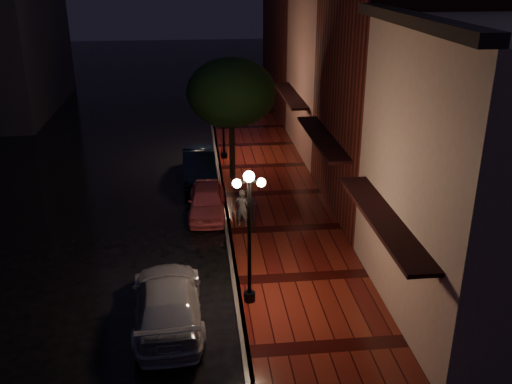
# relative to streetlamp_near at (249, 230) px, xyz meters

# --- Properties ---
(ground) EXTENTS (120.00, 120.00, 0.00)m
(ground) POSITION_rel_streetlamp_near_xyz_m (-0.35, 5.00, -2.60)
(ground) COLOR black
(ground) RESTS_ON ground
(sidewalk) EXTENTS (4.50, 60.00, 0.15)m
(sidewalk) POSITION_rel_streetlamp_near_xyz_m (1.90, 5.00, -2.53)
(sidewalk) COLOR #430F0B
(sidewalk) RESTS_ON ground
(curb) EXTENTS (0.25, 60.00, 0.15)m
(curb) POSITION_rel_streetlamp_near_xyz_m (-0.35, 5.00, -2.53)
(curb) COLOR #595451
(curb) RESTS_ON ground
(storefront_near) EXTENTS (5.00, 8.00, 8.50)m
(storefront_near) POSITION_rel_streetlamp_near_xyz_m (6.65, -1.00, 1.65)
(storefront_near) COLOR gray
(storefront_near) RESTS_ON ground
(storefront_mid) EXTENTS (5.00, 8.00, 11.00)m
(storefront_mid) POSITION_rel_streetlamp_near_xyz_m (6.65, 7.00, 2.90)
(storefront_mid) COLOR #511914
(storefront_mid) RESTS_ON ground
(storefront_far) EXTENTS (5.00, 8.00, 9.00)m
(storefront_far) POSITION_rel_streetlamp_near_xyz_m (6.65, 15.00, 1.90)
(storefront_far) COLOR #8C5951
(storefront_far) RESTS_ON ground
(storefront_extra) EXTENTS (5.00, 12.00, 10.00)m
(storefront_extra) POSITION_rel_streetlamp_near_xyz_m (6.65, 25.00, 2.40)
(storefront_extra) COLOR #511914
(storefront_extra) RESTS_ON ground
(streetlamp_near) EXTENTS (0.96, 0.36, 4.31)m
(streetlamp_near) POSITION_rel_streetlamp_near_xyz_m (0.00, 0.00, 0.00)
(streetlamp_near) COLOR black
(streetlamp_near) RESTS_ON sidewalk
(streetlamp_far) EXTENTS (0.96, 0.36, 4.31)m
(streetlamp_far) POSITION_rel_streetlamp_near_xyz_m (0.00, 14.00, 0.00)
(streetlamp_far) COLOR black
(streetlamp_far) RESTS_ON sidewalk
(street_tree) EXTENTS (4.16, 4.16, 5.80)m
(street_tree) POSITION_rel_streetlamp_near_xyz_m (0.26, 10.99, 1.64)
(street_tree) COLOR black
(street_tree) RESTS_ON sidewalk
(pink_car) EXTENTS (1.70, 3.87, 1.29)m
(pink_car) POSITION_rel_streetlamp_near_xyz_m (-1.11, 6.95, -1.95)
(pink_car) COLOR #E45E66
(pink_car) RESTS_ON ground
(navy_car) EXTENTS (1.64, 4.46, 1.46)m
(navy_car) POSITION_rel_streetlamp_near_xyz_m (-1.38, 11.36, -1.87)
(navy_car) COLOR black
(navy_car) RESTS_ON ground
(silver_car) EXTENTS (2.27, 5.05, 1.44)m
(silver_car) POSITION_rel_streetlamp_near_xyz_m (-2.49, -0.68, -1.88)
(silver_car) COLOR #ABABB3
(silver_car) RESTS_ON ground
(woman_with_umbrella) EXTENTS (0.91, 0.93, 2.19)m
(woman_with_umbrella) POSITION_rel_streetlamp_near_xyz_m (0.25, 5.44, -1.00)
(woman_with_umbrella) COLOR silver
(woman_with_umbrella) RESTS_ON sidewalk
(parking_meter) EXTENTS (0.16, 0.13, 1.44)m
(parking_meter) POSITION_rel_streetlamp_near_xyz_m (0.65, 4.76, -1.58)
(parking_meter) COLOR black
(parking_meter) RESTS_ON sidewalk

